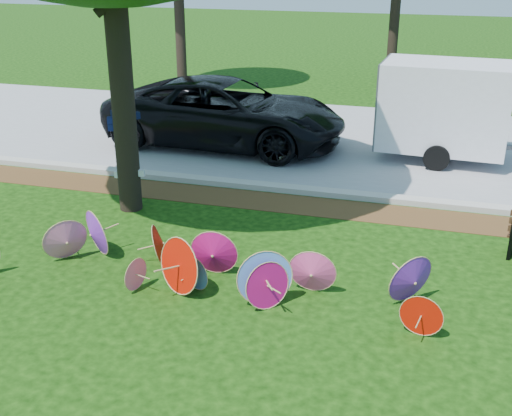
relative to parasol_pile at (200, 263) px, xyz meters
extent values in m
plane|color=black|center=(0.06, -0.89, -0.38)|extent=(90.00, 90.00, 0.00)
cube|color=#472D16|center=(0.06, 3.61, -0.37)|extent=(90.00, 1.00, 0.01)
cube|color=#B7B5AD|center=(0.06, 4.31, -0.32)|extent=(90.00, 0.30, 0.12)
cube|color=gray|center=(0.06, 8.46, -0.37)|extent=(90.00, 8.00, 0.01)
cylinder|color=black|center=(-2.42, 2.53, 2.17)|extent=(0.44, 0.44, 5.10)
cone|color=#C11203|center=(3.29, -0.45, -0.08)|extent=(0.60, 0.20, 0.60)
cone|color=#5786E1|center=(-0.02, -0.12, -0.10)|extent=(0.54, 0.33, 0.55)
cone|color=#C11203|center=(-0.89, 0.52, -0.04)|extent=(0.46, 0.72, 0.68)
cone|color=purple|center=(-2.07, 0.48, 0.02)|extent=(0.77, 0.67, 0.81)
cone|color=#5786E1|center=(1.06, -0.22, 0.04)|extent=(0.83, 0.58, 0.84)
cone|color=#BE0F63|center=(1.11, -0.32, -0.02)|extent=(0.65, 0.65, 0.72)
cone|color=#D76492|center=(-0.92, -0.40, -0.12)|extent=(0.21, 0.52, 0.52)
cone|color=#EC428B|center=(1.68, 0.18, -0.01)|extent=(0.73, 0.24, 0.73)
cone|color=#BE0F63|center=(0.09, 0.33, 0.01)|extent=(0.79, 0.26, 0.78)
cone|color=purple|center=(3.12, 0.31, 0.01)|extent=(0.74, 0.74, 0.79)
cone|color=#C11203|center=(-0.20, -0.24, 0.06)|extent=(0.89, 0.67, 0.89)
cone|color=#D76492|center=(-2.40, 0.16, 0.00)|extent=(0.71, 0.75, 0.76)
imported|color=black|center=(-2.01, 7.22, 0.47)|extent=(6.23, 3.05, 1.70)
cube|color=white|center=(3.36, 7.51, 0.94)|extent=(3.01, 2.01, 2.63)
cylinder|color=black|center=(-5.77, 13.48, 2.12)|extent=(0.36, 0.36, 5.00)
cylinder|color=black|center=(1.41, 16.02, 2.12)|extent=(0.36, 0.36, 5.00)
camera|label=1|loc=(3.19, -8.08, 4.44)|focal=45.00mm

